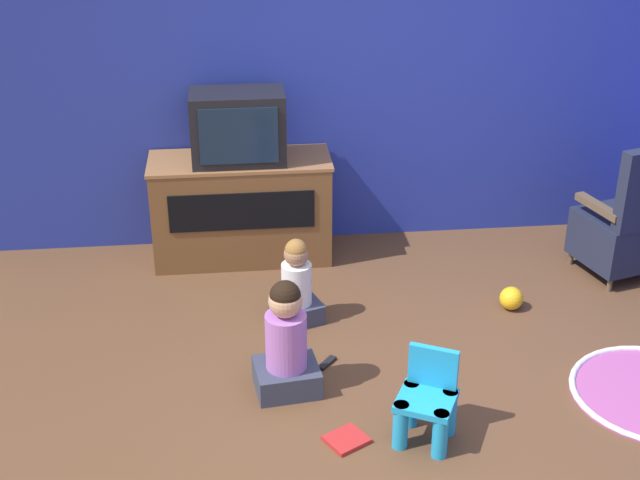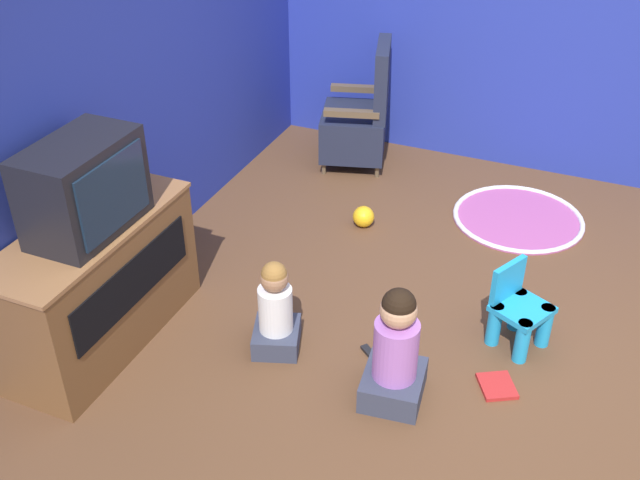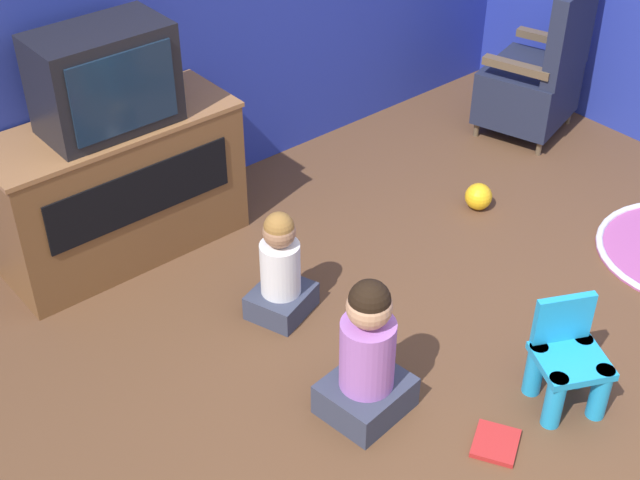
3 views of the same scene
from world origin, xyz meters
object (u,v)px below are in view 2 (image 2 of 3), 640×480
(toy_ball, at_px, (364,217))
(remote_control, at_px, (370,353))
(child_watching_left, at_px, (395,353))
(tv_cabinet, at_px, (98,283))
(television, at_px, (84,187))
(black_armchair, at_px, (360,120))
(child_watching_center, at_px, (276,312))
(book, at_px, (497,386))
(yellow_kid_chair, at_px, (518,313))

(toy_ball, height_order, remote_control, toy_ball)
(child_watching_left, bearing_deg, tv_cabinet, 89.87)
(toy_ball, bearing_deg, television, 152.32)
(black_armchair, bearing_deg, remote_control, 6.03)
(television, xyz_separation_m, toy_ball, (1.77, -0.93, -0.95))
(black_armchair, bearing_deg, child_watching_center, -6.98)
(toy_ball, bearing_deg, black_armchair, 22.60)
(black_armchair, xyz_separation_m, child_watching_center, (-2.39, -0.39, -0.13))
(tv_cabinet, relative_size, television, 1.99)
(child_watching_left, height_order, book, child_watching_left)
(toy_ball, relative_size, remote_control, 1.09)
(yellow_kid_chair, distance_m, toy_ball, 1.53)
(black_armchair, xyz_separation_m, yellow_kid_chair, (-1.80, -1.66, -0.18))
(toy_ball, bearing_deg, yellow_kid_chair, -124.15)
(black_armchair, bearing_deg, child_watching_left, 8.25)
(tv_cabinet, height_order, black_armchair, black_armchair)
(tv_cabinet, height_order, child_watching_center, tv_cabinet)
(yellow_kid_chair, relative_size, book, 1.88)
(child_watching_center, bearing_deg, television, 90.10)
(tv_cabinet, distance_m, toy_ball, 2.04)
(tv_cabinet, xyz_separation_m, child_watching_left, (0.20, -1.71, -0.09))
(yellow_kid_chair, height_order, child_watching_left, child_watching_left)
(book, height_order, remote_control, book)
(book, bearing_deg, television, 72.72)
(child_watching_center, height_order, toy_ball, child_watching_center)
(black_armchair, bearing_deg, book, 20.33)
(child_watching_left, bearing_deg, television, 90.02)
(remote_control, bearing_deg, yellow_kid_chair, -109.94)
(child_watching_left, bearing_deg, yellow_kid_chair, -43.15)
(tv_cabinet, distance_m, remote_control, 1.61)
(television, distance_m, child_watching_left, 1.84)
(yellow_kid_chair, relative_size, child_watching_left, 0.71)
(remote_control, bearing_deg, tv_cabinet, 56.18)
(yellow_kid_chair, height_order, toy_ball, yellow_kid_chair)
(book, relative_size, remote_control, 1.86)
(television, bearing_deg, toy_ball, -27.68)
(child_watching_center, relative_size, toy_ball, 3.74)
(television, bearing_deg, tv_cabinet, 90.00)
(child_watching_center, bearing_deg, remote_control, -94.73)
(child_watching_left, xyz_separation_m, child_watching_center, (0.12, 0.75, -0.05))
(yellow_kid_chair, relative_size, toy_ball, 3.21)
(tv_cabinet, distance_m, child_watching_left, 1.73)
(tv_cabinet, distance_m, child_watching_center, 1.02)
(television, xyz_separation_m, child_watching_center, (0.33, -0.92, -0.77))
(tv_cabinet, relative_size, child_watching_left, 1.84)
(television, xyz_separation_m, yellow_kid_chair, (0.91, -2.19, -0.82))
(tv_cabinet, xyz_separation_m, yellow_kid_chair, (0.91, -2.23, -0.19))
(black_armchair, distance_m, toy_ball, 1.07)
(child_watching_left, distance_m, toy_ball, 1.75)
(yellow_kid_chair, distance_m, child_watching_left, 0.88)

